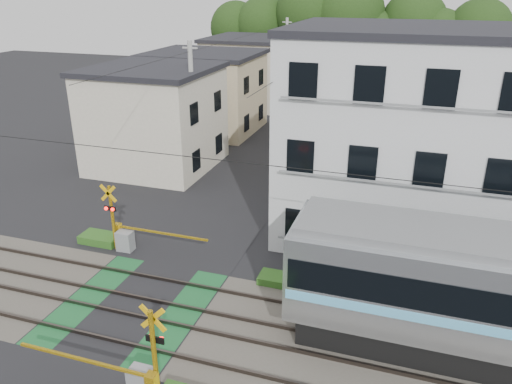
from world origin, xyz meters
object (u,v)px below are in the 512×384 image
(pedestrian, at_px, (319,109))
(crossing_signal_far, at_px, (124,235))
(apartment_block, at_px, (402,135))
(crossing_signal_near, at_px, (143,377))

(pedestrian, bearing_deg, crossing_signal_far, 76.32)
(crossing_signal_far, relative_size, pedestrian, 3.12)
(crossing_signal_far, xyz_separation_m, pedestrian, (3.36, 25.98, 0.05))
(crossing_signal_far, distance_m, apartment_block, 13.14)
(apartment_block, bearing_deg, pedestrian, 110.98)
(apartment_block, bearing_deg, crossing_signal_near, -114.22)
(crossing_signal_far, distance_m, pedestrian, 26.20)
(pedestrian, bearing_deg, crossing_signal_near, 86.80)
(crossing_signal_near, relative_size, pedestrian, 3.12)
(crossing_signal_near, distance_m, apartment_block, 14.95)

